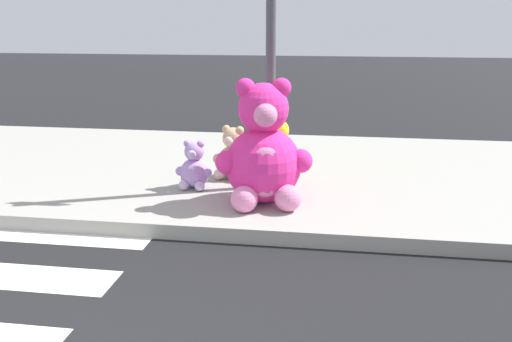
{
  "coord_description": "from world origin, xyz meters",
  "views": [
    {
      "loc": [
        1.78,
        -1.75,
        2.04
      ],
      "look_at": [
        0.96,
        3.6,
        0.55
      ],
      "focal_mm": 38.98,
      "sensor_mm": 36.0,
      "label": 1
    }
  ],
  "objects_px": {
    "plush_tan": "(233,157)",
    "plush_yellow": "(277,148)",
    "plush_lavender": "(194,169)",
    "plush_pink_large": "(264,154)",
    "sign_pole": "(271,37)"
  },
  "relations": [
    {
      "from": "plush_tan",
      "to": "plush_yellow",
      "type": "bearing_deg",
      "value": 49.84
    },
    {
      "from": "plush_yellow",
      "to": "plush_pink_large",
      "type": "bearing_deg",
      "value": -89.17
    },
    {
      "from": "sign_pole",
      "to": "plush_lavender",
      "type": "distance_m",
      "value": 1.71
    },
    {
      "from": "plush_lavender",
      "to": "plush_tan",
      "type": "height_order",
      "value": "plush_tan"
    },
    {
      "from": "sign_pole",
      "to": "plush_yellow",
      "type": "distance_m",
      "value": 1.67
    },
    {
      "from": "sign_pole",
      "to": "plush_pink_large",
      "type": "relative_size",
      "value": 2.44
    },
    {
      "from": "plush_pink_large",
      "to": "plush_tan",
      "type": "relative_size",
      "value": 2.03
    },
    {
      "from": "plush_yellow",
      "to": "plush_tan",
      "type": "height_order",
      "value": "plush_yellow"
    },
    {
      "from": "sign_pole",
      "to": "plush_tan",
      "type": "relative_size",
      "value": 4.95
    },
    {
      "from": "plush_lavender",
      "to": "plush_tan",
      "type": "bearing_deg",
      "value": 52.67
    },
    {
      "from": "plush_lavender",
      "to": "plush_yellow",
      "type": "height_order",
      "value": "plush_yellow"
    },
    {
      "from": "plush_pink_large",
      "to": "plush_yellow",
      "type": "distance_m",
      "value": 1.47
    },
    {
      "from": "plush_pink_large",
      "to": "plush_yellow",
      "type": "relative_size",
      "value": 2.0
    },
    {
      "from": "plush_yellow",
      "to": "plush_tan",
      "type": "relative_size",
      "value": 1.01
    },
    {
      "from": "plush_pink_large",
      "to": "plush_tan",
      "type": "height_order",
      "value": "plush_pink_large"
    }
  ]
}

